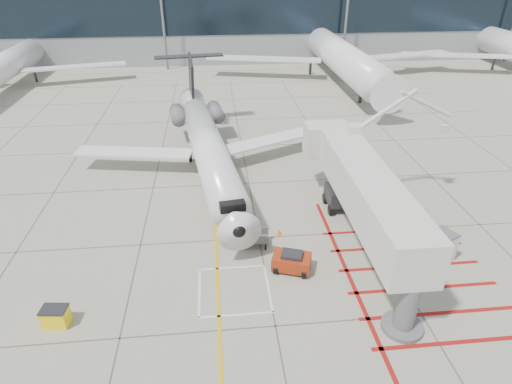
{
  "coord_description": "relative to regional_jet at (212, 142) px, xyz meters",
  "views": [
    {
      "loc": [
        -2.66,
        -19.92,
        17.1
      ],
      "look_at": [
        0.0,
        6.0,
        2.5
      ],
      "focal_mm": 30.0,
      "sensor_mm": 36.0,
      "label": 1
    }
  ],
  "objects": [
    {
      "name": "spill_bin",
      "position": [
        -8.46,
        -14.74,
        -3.36
      ],
      "size": [
        1.37,
        1.0,
        1.11
      ],
      "primitive_type": null,
      "rotation": [
        0.0,
        0.0,
        -0.11
      ],
      "color": "yellow",
      "rests_on": "ground_plane"
    },
    {
      "name": "regional_jet",
      "position": [
        0.0,
        0.0,
        0.0
      ],
      "size": [
        27.56,
        32.85,
        7.84
      ],
      "primitive_type": null,
      "rotation": [
        0.0,
        0.0,
        0.14
      ],
      "color": "white",
      "rests_on": "ground_plane"
    },
    {
      "name": "bg_aircraft_c",
      "position": [
        19.3,
        33.96,
        2.67
      ],
      "size": [
        39.52,
        43.92,
        13.17
      ],
      "primitive_type": null,
      "color": "silver",
      "rests_on": "ground_plane"
    },
    {
      "name": "jet_bridge",
      "position": [
        9.51,
        -10.54,
        -0.23
      ],
      "size": [
        8.88,
        18.52,
        7.38
      ],
      "primitive_type": null,
      "rotation": [
        0.0,
        0.0,
        -0.01
      ],
      "color": "silver",
      "rests_on": "ground_plane"
    },
    {
      "name": "baggage_cart",
      "position": [
        2.59,
        -8.86,
        -3.36
      ],
      "size": [
        1.89,
        1.31,
        1.12
      ],
      "primitive_type": null,
      "rotation": [
        0.0,
        0.0,
        -0.11
      ],
      "color": "#4F4F54",
      "rests_on": "ground_plane"
    },
    {
      "name": "cone_nose",
      "position": [
        0.55,
        -4.56,
        -3.67
      ],
      "size": [
        0.35,
        0.35,
        0.49
      ],
      "primitive_type": "cone",
      "color": "orange",
      "rests_on": "ground_plane"
    },
    {
      "name": "ground_plane",
      "position": [
        2.94,
        -12.04,
        -3.92
      ],
      "size": [
        260.0,
        260.0,
        0.0
      ],
      "primitive_type": "plane",
      "color": "#9C9986",
      "rests_on": "ground"
    },
    {
      "name": "ground_power_unit",
      "position": [
        13.63,
        -11.63,
        -2.95
      ],
      "size": [
        2.81,
        2.3,
        1.94
      ],
      "primitive_type": null,
      "rotation": [
        0.0,
        0.0,
        0.42
      ],
      "color": "silver",
      "rests_on": "ground_plane"
    },
    {
      "name": "terminal_building",
      "position": [
        12.94,
        57.96,
        3.08
      ],
      "size": [
        180.0,
        28.0,
        14.0
      ],
      "primitive_type": "cube",
      "color": "gray",
      "rests_on": "ground_plane"
    },
    {
      "name": "pushback_tug",
      "position": [
        4.56,
        -11.58,
        -3.25
      ],
      "size": [
        2.64,
        2.11,
        1.34
      ],
      "primitive_type": null,
      "rotation": [
        0.0,
        0.0,
        -0.34
      ],
      "color": "#982B0E",
      "rests_on": "ground_plane"
    },
    {
      "name": "bg_aircraft_b",
      "position": [
        -28.89,
        33.96,
        1.5
      ],
      "size": [
        32.52,
        36.13,
        10.84
      ],
      "primitive_type": null,
      "color": "silver",
      "rests_on": "ground_plane"
    },
    {
      "name": "terminal_glass_band",
      "position": [
        12.94,
        43.91,
        4.08
      ],
      "size": [
        180.0,
        0.1,
        6.0
      ],
      "primitive_type": "cube",
      "color": "black",
      "rests_on": "ground_plane"
    },
    {
      "name": "cone_side",
      "position": [
        4.39,
        -7.8,
        -3.7
      ],
      "size": [
        0.31,
        0.31,
        0.44
      ],
      "primitive_type": "cone",
      "color": "orange",
      "rests_on": "ground_plane"
    }
  ]
}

